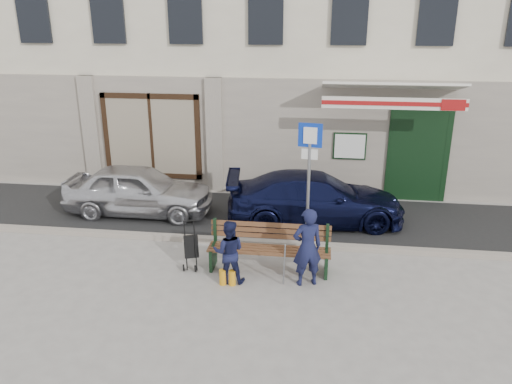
% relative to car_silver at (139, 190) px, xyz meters
% --- Properties ---
extents(ground, '(80.00, 80.00, 0.00)m').
position_rel_car_silver_xyz_m(ground, '(2.97, -2.96, -0.63)').
color(ground, '#9E9991').
rests_on(ground, ground).
extents(asphalt_lane, '(60.00, 3.20, 0.01)m').
position_rel_car_silver_xyz_m(asphalt_lane, '(2.97, 0.14, -0.62)').
color(asphalt_lane, '#282828').
rests_on(asphalt_lane, ground).
extents(curb, '(60.00, 0.18, 0.12)m').
position_rel_car_silver_xyz_m(curb, '(2.97, -1.46, -0.57)').
color(curb, '#9E9384').
rests_on(curb, ground).
extents(building, '(20.00, 8.27, 10.00)m').
position_rel_car_silver_xyz_m(building, '(2.98, 5.49, 4.35)').
color(building, beige).
rests_on(building, ground).
extents(car_silver, '(3.70, 1.49, 1.26)m').
position_rel_car_silver_xyz_m(car_silver, '(0.00, 0.00, 0.00)').
color(car_silver, silver).
rests_on(car_silver, ground).
extents(car_navy, '(4.42, 2.24, 1.23)m').
position_rel_car_silver_xyz_m(car_navy, '(4.43, -0.00, -0.01)').
color(car_navy, black).
rests_on(car_navy, ground).
extents(parking_sign, '(0.50, 0.12, 2.70)m').
position_rel_car_silver_xyz_m(parking_sign, '(4.27, -1.26, 1.19)').
color(parking_sign, gray).
rests_on(parking_sign, ground).
extents(bench, '(2.40, 1.17, 0.98)m').
position_rel_car_silver_xyz_m(bench, '(3.53, -2.57, -0.17)').
color(bench, brown).
rests_on(bench, ground).
extents(man, '(0.64, 0.53, 1.52)m').
position_rel_car_silver_xyz_m(man, '(4.33, -3.01, 0.13)').
color(man, '#15193B').
rests_on(man, ground).
extents(woman, '(0.63, 0.51, 1.24)m').
position_rel_car_silver_xyz_m(woman, '(2.88, -3.10, -0.01)').
color(woman, '#151839').
rests_on(woman, ground).
extents(stroller, '(0.35, 0.44, 0.96)m').
position_rel_car_silver_xyz_m(stroller, '(2.03, -2.64, -0.20)').
color(stroller, black).
rests_on(stroller, ground).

